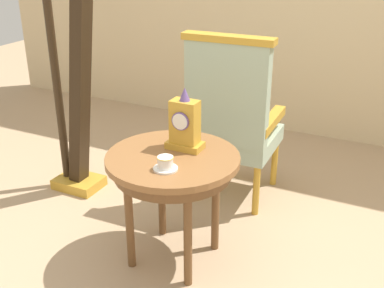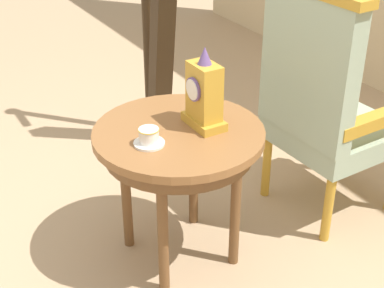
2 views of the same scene
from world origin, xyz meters
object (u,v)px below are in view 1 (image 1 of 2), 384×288
Objects in this scene: teacup_left at (165,164)px; mantel_clock at (185,125)px; side_table at (173,169)px; harp at (74,94)px; armchair at (232,118)px.

mantel_clock reaches higher than teacup_left.
harp reaches higher than side_table.
side_table is 2.08× the size of mantel_clock.
armchair reaches higher than teacup_left.
mantel_clock is 0.65m from armchair.
harp is (-1.00, -0.32, 0.11)m from armchair.
mantel_clock is (0.02, 0.11, 0.21)m from side_table.
armchair reaches higher than side_table.
harp is at bearing 150.59° from teacup_left.
teacup_left is 1.15m from harp.
teacup_left is at bearing -83.98° from mantel_clock.
mantel_clock is at bearing -17.30° from harp.
harp is (-1.00, 0.57, 0.04)m from teacup_left.
harp reaches higher than armchair.
mantel_clock is 0.19× the size of harp.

